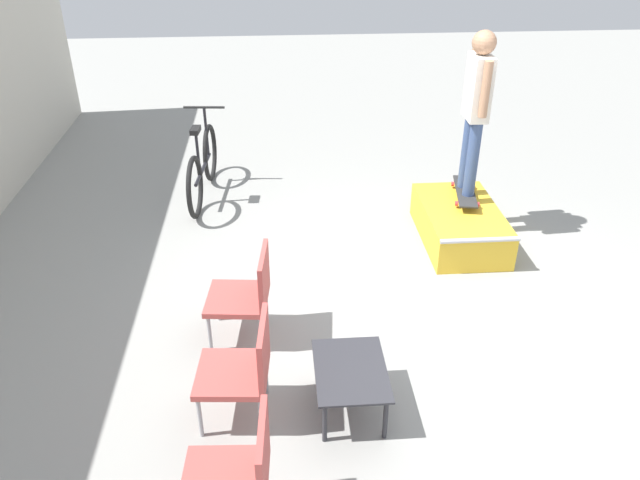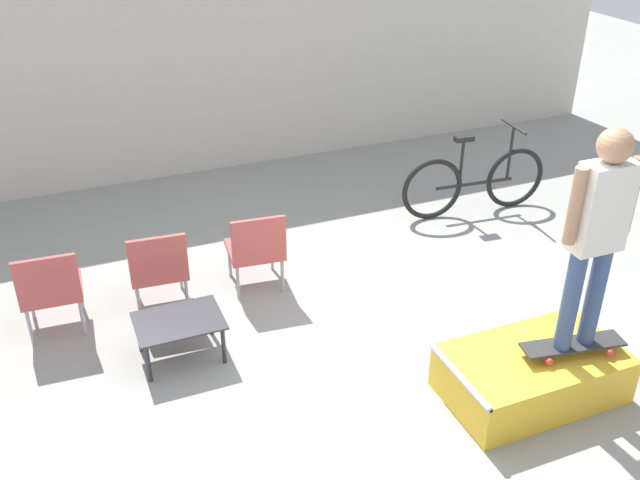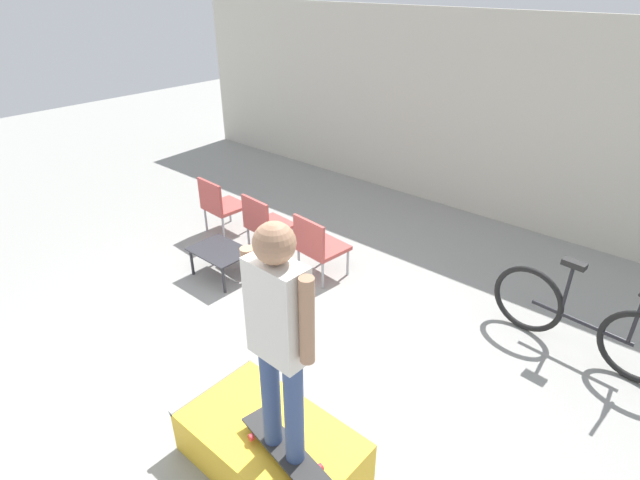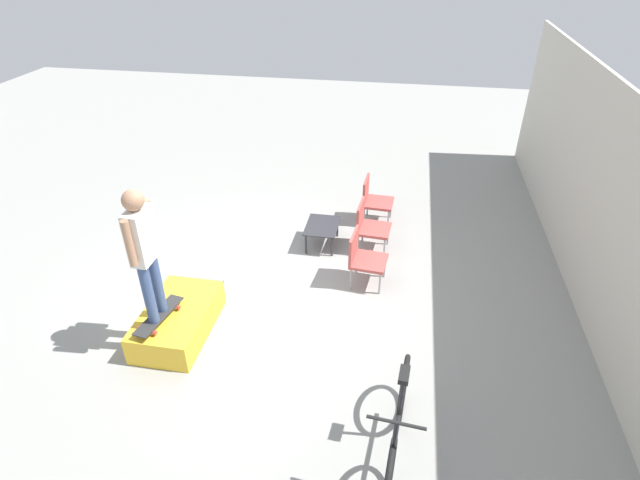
{
  "view_description": "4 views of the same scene",
  "coord_description": "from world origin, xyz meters",
  "px_view_note": "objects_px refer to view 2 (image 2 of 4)",
  "views": [
    {
      "loc": [
        -4.84,
        1.27,
        3.53
      ],
      "look_at": [
        -0.14,
        0.91,
        0.8
      ],
      "focal_mm": 35.0,
      "sensor_mm": 36.0,
      "label": 1
    },
    {
      "loc": [
        -2.11,
        -4.2,
        3.86
      ],
      "look_at": [
        -0.08,
        0.74,
        0.9
      ],
      "focal_mm": 40.0,
      "sensor_mm": 36.0,
      "label": 2
    },
    {
      "loc": [
        3.14,
        -2.48,
        3.42
      ],
      "look_at": [
        0.12,
        0.98,
        0.96
      ],
      "focal_mm": 28.0,
      "sensor_mm": 36.0,
      "label": 3
    },
    {
      "loc": [
        5.77,
        2.0,
        4.66
      ],
      "look_at": [
        -0.2,
        0.94,
        0.82
      ],
      "focal_mm": 28.0,
      "sensor_mm": 36.0,
      "label": 4
    }
  ],
  "objects_px": {
    "patio_chair_left": "(50,287)",
    "patio_chair_center": "(158,266)",
    "patio_chair_right": "(256,247)",
    "skate_ramp_box": "(532,373)",
    "bicycle": "(475,182)",
    "coffee_table": "(179,325)",
    "person_skater": "(598,225)",
    "skateboard_on_ramp": "(573,345)"
  },
  "relations": [
    {
      "from": "patio_chair_right",
      "to": "skate_ramp_box",
      "type": "bearing_deg",
      "value": 129.29
    },
    {
      "from": "patio_chair_left",
      "to": "skateboard_on_ramp",
      "type": "bearing_deg",
      "value": 150.14
    },
    {
      "from": "person_skater",
      "to": "patio_chair_center",
      "type": "distance_m",
      "value": 3.8
    },
    {
      "from": "person_skater",
      "to": "patio_chair_left",
      "type": "relative_size",
      "value": 2.06
    },
    {
      "from": "patio_chair_left",
      "to": "patio_chair_center",
      "type": "height_order",
      "value": "same"
    },
    {
      "from": "patio_chair_left",
      "to": "patio_chair_right",
      "type": "xyz_separation_m",
      "value": [
        1.89,
        0.0,
        0.0
      ]
    },
    {
      "from": "person_skater",
      "to": "patio_chair_left",
      "type": "xyz_separation_m",
      "value": [
        -3.69,
        2.41,
        -1.06
      ]
    },
    {
      "from": "patio_chair_right",
      "to": "person_skater",
      "type": "bearing_deg",
      "value": 132.35
    },
    {
      "from": "person_skater",
      "to": "coffee_table",
      "type": "bearing_deg",
      "value": 150.62
    },
    {
      "from": "coffee_table",
      "to": "patio_chair_right",
      "type": "distance_m",
      "value": 1.23
    },
    {
      "from": "skate_ramp_box",
      "to": "patio_chair_left",
      "type": "bearing_deg",
      "value": 146.07
    },
    {
      "from": "bicycle",
      "to": "patio_chair_left",
      "type": "bearing_deg",
      "value": -167.47
    },
    {
      "from": "patio_chair_right",
      "to": "bicycle",
      "type": "xyz_separation_m",
      "value": [
        2.9,
        0.64,
        -0.07
      ]
    },
    {
      "from": "bicycle",
      "to": "coffee_table",
      "type": "bearing_deg",
      "value": -154.72
    },
    {
      "from": "skateboard_on_ramp",
      "to": "coffee_table",
      "type": "distance_m",
      "value": 3.18
    },
    {
      "from": "skate_ramp_box",
      "to": "patio_chair_center",
      "type": "distance_m",
      "value": 3.4
    },
    {
      "from": "skateboard_on_ramp",
      "to": "patio_chair_center",
      "type": "relative_size",
      "value": 0.99
    },
    {
      "from": "skate_ramp_box",
      "to": "person_skater",
      "type": "bearing_deg",
      "value": -21.34
    },
    {
      "from": "skateboard_on_ramp",
      "to": "person_skater",
      "type": "relative_size",
      "value": 0.48
    },
    {
      "from": "person_skater",
      "to": "bicycle",
      "type": "bearing_deg",
      "value": 71.43
    },
    {
      "from": "person_skater",
      "to": "bicycle",
      "type": "height_order",
      "value": "person_skater"
    },
    {
      "from": "person_skater",
      "to": "skateboard_on_ramp",
      "type": "bearing_deg",
      "value": 154.75
    },
    {
      "from": "skateboard_on_ramp",
      "to": "patio_chair_right",
      "type": "xyz_separation_m",
      "value": [
        -1.8,
        2.41,
        -0.01
      ]
    },
    {
      "from": "coffee_table",
      "to": "bicycle",
      "type": "bearing_deg",
      "value": 20.32
    },
    {
      "from": "patio_chair_center",
      "to": "skateboard_on_ramp",
      "type": "bearing_deg",
      "value": 143.25
    },
    {
      "from": "patio_chair_left",
      "to": "skate_ramp_box",
      "type": "bearing_deg",
      "value": 149.35
    },
    {
      "from": "patio_chair_left",
      "to": "patio_chair_right",
      "type": "relative_size",
      "value": 1.0
    },
    {
      "from": "coffee_table",
      "to": "patio_chair_left",
      "type": "bearing_deg",
      "value": 140.57
    },
    {
      "from": "person_skater",
      "to": "coffee_table",
      "type": "distance_m",
      "value": 3.4
    },
    {
      "from": "bicycle",
      "to": "skate_ramp_box",
      "type": "bearing_deg",
      "value": -109.87
    },
    {
      "from": "person_skater",
      "to": "patio_chair_center",
      "type": "xyz_separation_m",
      "value": [
        -2.74,
        2.41,
        -1.06
      ]
    },
    {
      "from": "skateboard_on_ramp",
      "to": "patio_chair_left",
      "type": "xyz_separation_m",
      "value": [
        -3.69,
        2.41,
        -0.01
      ]
    },
    {
      "from": "person_skater",
      "to": "patio_chair_left",
      "type": "height_order",
      "value": "person_skater"
    },
    {
      "from": "patio_chair_left",
      "to": "person_skater",
      "type": "bearing_deg",
      "value": 150.14
    },
    {
      "from": "skateboard_on_ramp",
      "to": "patio_chair_right",
      "type": "height_order",
      "value": "patio_chair_right"
    },
    {
      "from": "patio_chair_right",
      "to": "bicycle",
      "type": "bearing_deg",
      "value": -161.97
    },
    {
      "from": "patio_chair_center",
      "to": "patio_chair_right",
      "type": "distance_m",
      "value": 0.95
    },
    {
      "from": "person_skater",
      "to": "bicycle",
      "type": "distance_m",
      "value": 3.43
    },
    {
      "from": "patio_chair_left",
      "to": "patio_chair_center",
      "type": "bearing_deg",
      "value": -176.72
    },
    {
      "from": "patio_chair_center",
      "to": "bicycle",
      "type": "distance_m",
      "value": 3.9
    },
    {
      "from": "coffee_table",
      "to": "bicycle",
      "type": "relative_size",
      "value": 0.4
    },
    {
      "from": "skate_ramp_box",
      "to": "patio_chair_left",
      "type": "xyz_separation_m",
      "value": [
        -3.43,
        2.31,
        0.27
      ]
    }
  ]
}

